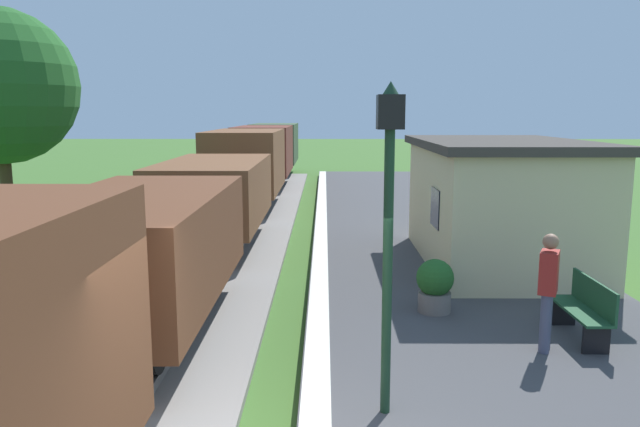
{
  "coord_description": "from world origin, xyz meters",
  "views": [
    {
      "loc": [
        0.5,
        -5.34,
        3.62
      ],
      "look_at": [
        0.42,
        5.79,
        1.78
      ],
      "focal_mm": 34.32,
      "sensor_mm": 36.0,
      "label": 1
    }
  ],
  "objects_px": {
    "bench_near_hut": "(585,308)",
    "lamp_post_near": "(389,190)",
    "station_hut": "(498,202)",
    "person_waiting": "(548,288)",
    "freight_train": "(235,176)",
    "potted_planter": "(435,285)"
  },
  "relations": [
    {
      "from": "bench_near_hut",
      "to": "lamp_post_near",
      "type": "height_order",
      "value": "lamp_post_near"
    },
    {
      "from": "station_hut",
      "to": "lamp_post_near",
      "type": "bearing_deg",
      "value": -114.4
    },
    {
      "from": "person_waiting",
      "to": "freight_train",
      "type": "bearing_deg",
      "value": -37.02
    },
    {
      "from": "station_hut",
      "to": "person_waiting",
      "type": "height_order",
      "value": "station_hut"
    },
    {
      "from": "lamp_post_near",
      "to": "potted_planter",
      "type": "bearing_deg",
      "value": 71.52
    },
    {
      "from": "station_hut",
      "to": "bench_near_hut",
      "type": "height_order",
      "value": "station_hut"
    },
    {
      "from": "station_hut",
      "to": "potted_planter",
      "type": "height_order",
      "value": "station_hut"
    },
    {
      "from": "potted_planter",
      "to": "lamp_post_near",
      "type": "height_order",
      "value": "lamp_post_near"
    },
    {
      "from": "freight_train",
      "to": "potted_planter",
      "type": "bearing_deg",
      "value": -63.64
    },
    {
      "from": "person_waiting",
      "to": "potted_planter",
      "type": "relative_size",
      "value": 1.87
    },
    {
      "from": "freight_train",
      "to": "potted_planter",
      "type": "distance_m",
      "value": 10.82
    },
    {
      "from": "freight_train",
      "to": "potted_planter",
      "type": "height_order",
      "value": "freight_train"
    },
    {
      "from": "freight_train",
      "to": "bench_near_hut",
      "type": "relative_size",
      "value": 26.13
    },
    {
      "from": "bench_near_hut",
      "to": "person_waiting",
      "type": "xyz_separation_m",
      "value": [
        -0.75,
        -0.49,
        0.46
      ]
    },
    {
      "from": "freight_train",
      "to": "bench_near_hut",
      "type": "distance_m",
      "value": 12.9
    },
    {
      "from": "station_hut",
      "to": "potted_planter",
      "type": "xyz_separation_m",
      "value": [
        -2.01,
        -3.5,
        -0.93
      ]
    },
    {
      "from": "freight_train",
      "to": "lamp_post_near",
      "type": "distance_m",
      "value": 13.76
    },
    {
      "from": "bench_near_hut",
      "to": "person_waiting",
      "type": "relative_size",
      "value": 0.88
    },
    {
      "from": "person_waiting",
      "to": "lamp_post_near",
      "type": "xyz_separation_m",
      "value": [
        -2.46,
        -1.83,
        1.62
      ]
    },
    {
      "from": "person_waiting",
      "to": "potted_planter",
      "type": "height_order",
      "value": "person_waiting"
    },
    {
      "from": "bench_near_hut",
      "to": "person_waiting",
      "type": "height_order",
      "value": "person_waiting"
    },
    {
      "from": "station_hut",
      "to": "bench_near_hut",
      "type": "bearing_deg",
      "value": -89.85
    }
  ]
}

